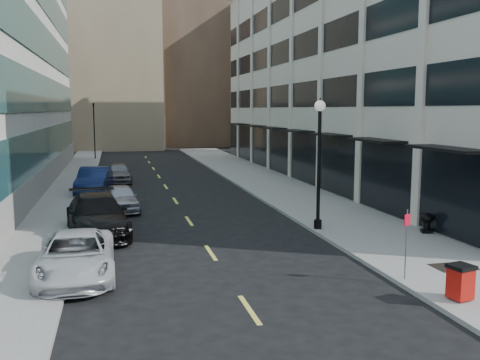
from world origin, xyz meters
name	(u,v)px	position (x,y,z in m)	size (l,w,h in m)	color
ground	(270,340)	(0.00, 0.00, 0.00)	(160.00, 160.00, 0.00)	black
sidewalk_right	(294,195)	(7.50, 20.00, 0.07)	(5.00, 80.00, 0.15)	gray
sidewalk_left	(62,204)	(-6.50, 20.00, 0.07)	(3.00, 80.00, 0.15)	gray
building_right	(382,63)	(16.94, 26.99, 8.99)	(15.30, 46.50, 18.25)	beige
skyline_tan_near	(107,48)	(-4.00, 68.00, 14.00)	(14.00, 18.00, 28.00)	#958261
skyline_brown	(187,33)	(8.00, 72.00, 17.00)	(12.00, 16.00, 34.00)	brown
skyline_tan_far	(43,73)	(-14.00, 78.00, 11.00)	(12.00, 14.00, 22.00)	#958261
skyline_stone	(261,78)	(18.00, 66.00, 10.00)	(10.00, 14.00, 20.00)	beige
grate_far	(453,267)	(7.60, 3.80, 0.15)	(1.40, 1.00, 0.01)	black
road_centerline	(182,210)	(0.00, 17.00, 0.01)	(0.15, 68.20, 0.01)	#D8CC4C
traffic_signal	(93,107)	(-5.50, 48.00, 5.72)	(0.66, 0.66, 6.98)	black
car_white_van	(76,256)	(-4.80, 6.00, 0.73)	(2.43, 5.27, 1.46)	silver
car_black_pickup	(97,215)	(-4.30, 12.01, 0.88)	(2.46, 6.06, 1.76)	black
car_silver_sedan	(121,198)	(-3.20, 17.48, 0.71)	(1.67, 4.16, 1.42)	#9D9FA6
car_blue_sedan	(94,181)	(-4.80, 23.93, 0.86)	(1.81, 5.20, 1.71)	#131F4A
car_grey_sedan	(119,173)	(-3.20, 29.03, 0.73)	(1.73, 4.31, 1.47)	slate
trash_bin	(460,281)	(5.84, 1.00, 0.69)	(0.74, 0.76, 1.01)	#B3130B
lamppost	(319,152)	(5.30, 10.40, 3.57)	(0.48, 0.48, 5.82)	black
sign_post	(407,234)	(5.30, 2.99, 1.60)	(0.26, 0.12, 2.23)	slate
urn_planter	(427,221)	(9.60, 8.57, 0.68)	(0.63, 0.63, 0.87)	black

